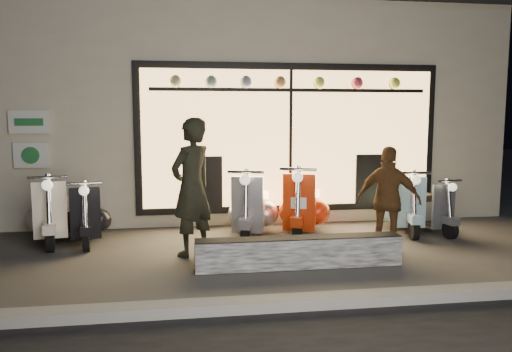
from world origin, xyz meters
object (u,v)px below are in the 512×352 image
at_px(graffiti_barrier, 299,252).
at_px(woman, 389,200).
at_px(scooter_silver, 252,208).
at_px(scooter_red, 303,206).
at_px(man, 192,187).

bearing_deg(graffiti_barrier, woman, 19.86).
height_order(graffiti_barrier, scooter_silver, scooter_silver).
distance_m(scooter_silver, scooter_red, 0.86).
xyz_separation_m(scooter_silver, scooter_red, (0.86, -0.01, 0.01)).
bearing_deg(woman, graffiti_barrier, 53.38).
relative_size(scooter_silver, man, 0.80).
bearing_deg(woman, scooter_red, -22.87).
bearing_deg(graffiti_barrier, scooter_red, 74.68).
bearing_deg(scooter_silver, scooter_red, 14.38).
distance_m(scooter_silver, man, 1.57).
bearing_deg(man, woman, 130.84).
height_order(scooter_silver, scooter_red, scooter_red).
bearing_deg(woman, scooter_silver, -4.38).
relative_size(scooter_silver, woman, 1.01).
xyz_separation_m(graffiti_barrier, man, (-1.35, 0.80, 0.76)).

